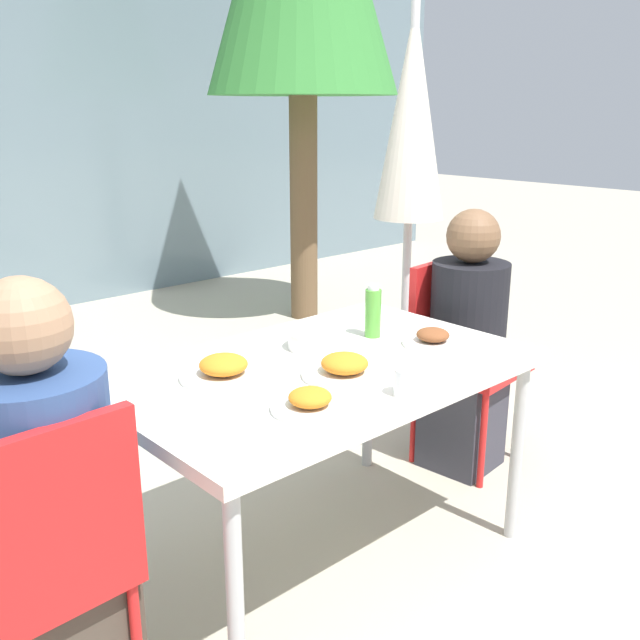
% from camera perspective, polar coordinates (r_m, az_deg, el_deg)
% --- Properties ---
extents(ground_plane, '(24.00, 24.00, 0.00)m').
position_cam_1_polar(ground_plane, '(2.64, 0.00, -18.54)').
color(ground_plane, '#B2A893').
extents(dining_table, '(1.35, 0.86, 0.73)m').
position_cam_1_polar(dining_table, '(2.32, 0.00, -4.91)').
color(dining_table, silver).
rests_on(dining_table, ground).
extents(chair_left, '(0.41, 0.41, 0.89)m').
position_cam_1_polar(chair_left, '(1.85, -21.33, -17.36)').
color(chair_left, red).
rests_on(chair_left, ground).
extents(person_left, '(0.35, 0.35, 1.17)m').
position_cam_1_polar(person_left, '(1.91, -21.02, -15.09)').
color(person_left, '#473D33').
rests_on(person_left, ground).
extents(chair_right, '(0.44, 0.44, 0.89)m').
position_cam_1_polar(chair_right, '(3.16, 10.82, -2.00)').
color(chair_right, red).
rests_on(chair_right, ground).
extents(person_right, '(0.32, 0.32, 1.13)m').
position_cam_1_polar(person_right, '(3.08, 11.62, -2.26)').
color(person_right, '#383842').
rests_on(person_right, ground).
extents(closed_umbrella, '(0.36, 0.36, 2.00)m').
position_cam_1_polar(closed_umbrella, '(3.64, 7.33, 14.78)').
color(closed_umbrella, '#333333').
rests_on(closed_umbrella, ground).
extents(plate_0, '(0.27, 0.27, 0.07)m').
position_cam_1_polar(plate_0, '(2.20, -7.72, -3.94)').
color(plate_0, white).
rests_on(plate_0, dining_table).
extents(plate_1, '(0.22, 0.22, 0.06)m').
position_cam_1_polar(plate_1, '(1.96, -0.80, -6.60)').
color(plate_1, white).
rests_on(plate_1, dining_table).
extents(plate_2, '(0.21, 0.21, 0.06)m').
position_cam_1_polar(plate_2, '(2.51, 9.00, -1.49)').
color(plate_2, white).
rests_on(plate_2, dining_table).
extents(plate_3, '(0.27, 0.27, 0.07)m').
position_cam_1_polar(plate_3, '(2.19, 1.97, -3.86)').
color(plate_3, white).
rests_on(plate_3, dining_table).
extents(bottle, '(0.06, 0.06, 0.19)m').
position_cam_1_polar(bottle, '(2.56, 4.26, 0.64)').
color(bottle, '#51A338').
rests_on(bottle, dining_table).
extents(drinking_cup, '(0.07, 0.07, 0.08)m').
position_cam_1_polar(drinking_cup, '(2.06, 6.92, -4.95)').
color(drinking_cup, white).
rests_on(drinking_cup, dining_table).
extents(salad_bowl, '(0.19, 0.19, 0.06)m').
position_cam_1_polar(salad_bowl, '(2.45, -0.35, -1.58)').
color(salad_bowl, white).
rests_on(salad_bowl, dining_table).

